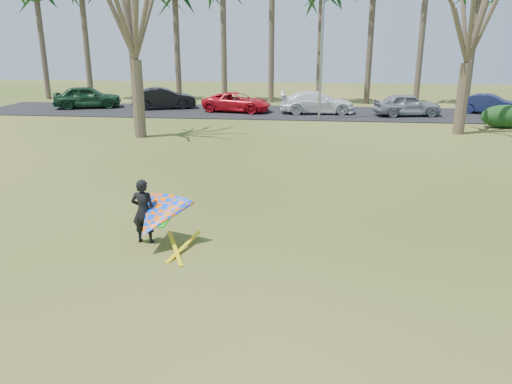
# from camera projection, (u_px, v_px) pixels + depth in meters

# --- Properties ---
(ground) EXTENTS (100.00, 100.00, 0.00)m
(ground) POSITION_uv_depth(u_px,v_px,m) (247.00, 255.00, 12.97)
(ground) COLOR #244B10
(ground) RESTS_ON ground
(parking_strip) EXTENTS (46.00, 7.00, 0.06)m
(parking_strip) POSITION_uv_depth(u_px,v_px,m) (291.00, 113.00, 36.65)
(parking_strip) COLOR black
(parking_strip) RESTS_ON ground
(bare_tree_left) EXTENTS (6.60, 6.60, 9.70)m
(bare_tree_left) POSITION_uv_depth(u_px,v_px,m) (132.00, 6.00, 25.97)
(bare_tree_left) COLOR #493A2C
(bare_tree_left) RESTS_ON ground
(bare_tree_right) EXTENTS (6.27, 6.27, 9.21)m
(bare_tree_right) POSITION_uv_depth(u_px,v_px,m) (473.00, 14.00, 26.98)
(bare_tree_right) COLOR brown
(bare_tree_right) RESTS_ON ground
(streetlight) EXTENTS (2.28, 0.18, 8.00)m
(streetlight) POSITION_uv_depth(u_px,v_px,m) (324.00, 51.00, 32.25)
(streetlight) COLOR gray
(streetlight) RESTS_ON ground
(hedge_near) EXTENTS (2.83, 1.28, 1.41)m
(hedge_near) POSITION_uv_depth(u_px,v_px,m) (505.00, 116.00, 30.58)
(hedge_near) COLOR #143714
(hedge_near) RESTS_ON ground
(car_0) EXTENTS (5.38, 3.51, 1.70)m
(car_0) POSITION_uv_depth(u_px,v_px,m) (87.00, 97.00, 38.60)
(car_0) COLOR #16391F
(car_0) RESTS_ON parking_strip
(car_1) EXTENTS (5.07, 3.21, 1.58)m
(car_1) POSITION_uv_depth(u_px,v_px,m) (164.00, 98.00, 38.18)
(car_1) COLOR black
(car_1) RESTS_ON parking_strip
(car_2) EXTENTS (5.32, 3.11, 1.39)m
(car_2) POSITION_uv_depth(u_px,v_px,m) (237.00, 102.00, 36.75)
(car_2) COLOR red
(car_2) RESTS_ON parking_strip
(car_3) EXTENTS (5.49, 2.55, 1.55)m
(car_3) POSITION_uv_depth(u_px,v_px,m) (317.00, 102.00, 35.96)
(car_3) COLOR white
(car_3) RESTS_ON parking_strip
(car_4) EXTENTS (4.82, 2.66, 1.55)m
(car_4) POSITION_uv_depth(u_px,v_px,m) (407.00, 105.00, 34.81)
(car_4) COLOR gray
(car_4) RESTS_ON parking_strip
(car_5) EXTENTS (4.43, 3.05, 1.38)m
(car_5) POSITION_uv_depth(u_px,v_px,m) (490.00, 104.00, 35.71)
(car_5) COLOR #161D43
(car_5) RESTS_ON parking_strip
(kite_flyer) EXTENTS (2.13, 2.39, 2.02)m
(kite_flyer) POSITION_uv_depth(u_px,v_px,m) (155.00, 216.00, 13.29)
(kite_flyer) COLOR black
(kite_flyer) RESTS_ON ground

